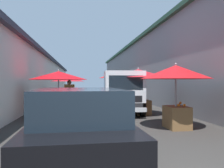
% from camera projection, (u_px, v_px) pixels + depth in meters
% --- Properties ---
extents(ground, '(90.00, 90.00, 0.00)m').
position_uv_depth(ground, '(97.00, 105.00, 16.25)').
color(ground, '#33302D').
extents(building_right_concrete, '(49.80, 7.50, 5.40)m').
position_uv_depth(building_right_concrete, '(182.00, 69.00, 19.45)').
color(building_right_concrete, gray).
rests_on(building_right_concrete, ground).
extents(fruit_stall_mid_lane, '(2.26, 2.26, 2.34)m').
position_uv_depth(fruit_stall_mid_lane, '(113.00, 80.00, 18.36)').
color(fruit_stall_mid_lane, '#9E9EA3').
rests_on(fruit_stall_mid_lane, ground).
extents(fruit_stall_near_right, '(2.41, 2.41, 2.24)m').
position_uv_depth(fruit_stall_near_right, '(176.00, 79.00, 7.89)').
color(fruit_stall_near_right, '#9E9EA3').
rests_on(fruit_stall_near_right, ground).
extents(fruit_stall_far_right, '(2.70, 2.70, 2.17)m').
position_uv_depth(fruit_stall_far_right, '(59.00, 80.00, 10.81)').
color(fruit_stall_far_right, '#9E9EA3').
rests_on(fruit_stall_far_right, ground).
extents(fruit_stall_far_left, '(2.35, 2.35, 2.08)m').
position_uv_depth(fruit_stall_far_left, '(67.00, 82.00, 16.15)').
color(fruit_stall_far_left, '#9E9EA3').
rests_on(fruit_stall_far_left, ground).
extents(fruit_stall_near_left, '(2.83, 2.83, 2.28)m').
position_uv_depth(fruit_stall_near_left, '(139.00, 77.00, 11.09)').
color(fruit_stall_near_left, '#9E9EA3').
rests_on(fruit_stall_near_left, ground).
extents(hatchback_car, '(3.95, 2.00, 1.45)m').
position_uv_depth(hatchback_car, '(80.00, 126.00, 4.44)').
color(hatchback_car, black).
rests_on(hatchback_car, ground).
extents(delivery_truck, '(5.01, 2.17, 2.08)m').
position_uv_depth(delivery_truck, '(122.00, 93.00, 11.28)').
color(delivery_truck, black).
rests_on(delivery_truck, ground).
extents(vendor_by_crates, '(0.45, 0.56, 1.70)m').
position_uv_depth(vendor_by_crates, '(69.00, 93.00, 12.11)').
color(vendor_by_crates, '#665B4C').
rests_on(vendor_by_crates, ground).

